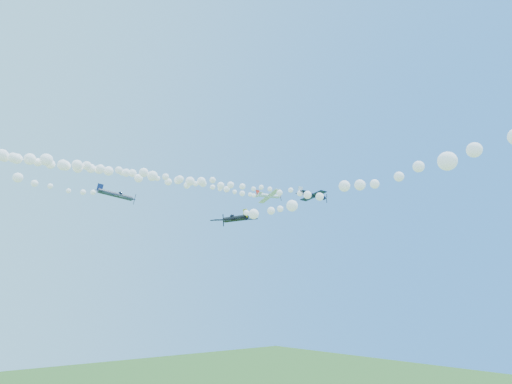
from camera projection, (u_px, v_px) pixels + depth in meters
plane_white at (269, 196)px, 97.99m from camera, size 6.98×7.18×2.19m
smoke_trail_white at (99, 170)px, 77.55m from camera, size 71.17×10.17×2.96m
plane_navy at (313, 195)px, 95.40m from camera, size 7.89×8.40×3.09m
smoke_trail_navy at (103, 170)px, 75.75m from camera, size 82.57×21.45×3.07m
plane_grey at (116, 195)px, 72.55m from camera, size 7.00×7.16×2.72m
plane_black at (234, 219)px, 60.49m from camera, size 7.11×6.81×1.84m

